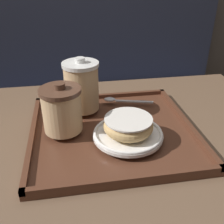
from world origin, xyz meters
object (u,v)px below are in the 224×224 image
Objects in this scene: coffee_cup_front at (62,109)px; donut_chocolate_glazed at (128,125)px; coffee_cup_rear at (82,86)px; spoon at (117,100)px.

coffee_cup_front is 1.05× the size of donut_chocolate_glazed.
coffee_cup_rear is at bearing 120.84° from donut_chocolate_glazed.
spoon is at bearing 38.90° from coffee_cup_front.
coffee_cup_front is at bearing 53.82° from spoon.
donut_chocolate_glazed is at bearing -20.96° from coffee_cup_front.
spoon is at bearing 87.61° from donut_chocolate_glazed.
spoon is (0.01, 0.19, -0.03)m from donut_chocolate_glazed.
coffee_cup_front is 0.16m from donut_chocolate_glazed.
donut_chocolate_glazed is (0.10, -0.16, -0.04)m from coffee_cup_rear.
coffee_cup_rear is 1.01× the size of spoon.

